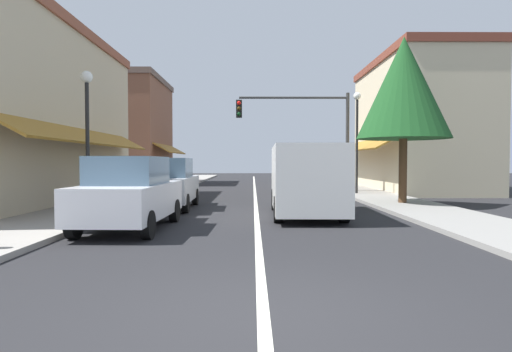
{
  "coord_description": "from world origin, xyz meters",
  "views": [
    {
      "loc": [
        -0.11,
        -4.61,
        1.65
      ],
      "look_at": [
        0.02,
        14.08,
        1.03
      ],
      "focal_mm": 30.76,
      "sensor_mm": 36.0,
      "label": 1
    }
  ],
  "objects_px": {
    "tree_right_near": "(404,88)",
    "street_lamp_right_mid": "(357,127)",
    "parked_car_nearest_left": "(130,193)",
    "parked_car_second_left": "(168,184)",
    "van_in_lane": "(305,178)",
    "street_lamp_left_near": "(87,117)",
    "traffic_signal_mast_arm": "(306,123)"
  },
  "relations": [
    {
      "from": "parked_car_second_left",
      "to": "street_lamp_right_mid",
      "type": "relative_size",
      "value": 0.83
    },
    {
      "from": "van_in_lane",
      "to": "tree_right_near",
      "type": "distance_m",
      "value": 5.91
    },
    {
      "from": "street_lamp_right_mid",
      "to": "street_lamp_left_near",
      "type": "bearing_deg",
      "value": -142.93
    },
    {
      "from": "van_in_lane",
      "to": "street_lamp_right_mid",
      "type": "bearing_deg",
      "value": 67.71
    },
    {
      "from": "parked_car_nearest_left",
      "to": "street_lamp_left_near",
      "type": "bearing_deg",
      "value": 127.39
    },
    {
      "from": "traffic_signal_mast_arm",
      "to": "tree_right_near",
      "type": "height_order",
      "value": "tree_right_near"
    },
    {
      "from": "traffic_signal_mast_arm",
      "to": "street_lamp_right_mid",
      "type": "xyz_separation_m",
      "value": [
        2.27,
        -1.5,
        -0.28
      ]
    },
    {
      "from": "van_in_lane",
      "to": "traffic_signal_mast_arm",
      "type": "relative_size",
      "value": 0.89
    },
    {
      "from": "parked_car_nearest_left",
      "to": "van_in_lane",
      "type": "xyz_separation_m",
      "value": [
        4.58,
        2.74,
        0.27
      ]
    },
    {
      "from": "street_lamp_left_near",
      "to": "street_lamp_right_mid",
      "type": "height_order",
      "value": "street_lamp_right_mid"
    },
    {
      "from": "parked_car_second_left",
      "to": "street_lamp_left_near",
      "type": "bearing_deg",
      "value": -141.35
    },
    {
      "from": "street_lamp_left_near",
      "to": "tree_right_near",
      "type": "height_order",
      "value": "tree_right_near"
    },
    {
      "from": "van_in_lane",
      "to": "street_lamp_right_mid",
      "type": "distance_m",
      "value": 8.83
    },
    {
      "from": "parked_car_second_left",
      "to": "street_lamp_left_near",
      "type": "relative_size",
      "value": 0.93
    },
    {
      "from": "traffic_signal_mast_arm",
      "to": "street_lamp_right_mid",
      "type": "relative_size",
      "value": 1.17
    },
    {
      "from": "traffic_signal_mast_arm",
      "to": "street_lamp_right_mid",
      "type": "bearing_deg",
      "value": -33.57
    },
    {
      "from": "parked_car_nearest_left",
      "to": "traffic_signal_mast_arm",
      "type": "xyz_separation_m",
      "value": [
        5.74,
        12.08,
        2.74
      ]
    },
    {
      "from": "tree_right_near",
      "to": "street_lamp_left_near",
      "type": "bearing_deg",
      "value": -165.52
    },
    {
      "from": "van_in_lane",
      "to": "street_lamp_left_near",
      "type": "relative_size",
      "value": 1.18
    },
    {
      "from": "street_lamp_right_mid",
      "to": "traffic_signal_mast_arm",
      "type": "bearing_deg",
      "value": 146.43
    },
    {
      "from": "parked_car_nearest_left",
      "to": "parked_car_second_left",
      "type": "distance_m",
      "value": 4.69
    },
    {
      "from": "van_in_lane",
      "to": "street_lamp_left_near",
      "type": "distance_m",
      "value": 6.94
    },
    {
      "from": "traffic_signal_mast_arm",
      "to": "street_lamp_right_mid",
      "type": "distance_m",
      "value": 2.74
    },
    {
      "from": "street_lamp_left_near",
      "to": "tree_right_near",
      "type": "distance_m",
      "value": 11.11
    },
    {
      "from": "street_lamp_left_near",
      "to": "tree_right_near",
      "type": "relative_size",
      "value": 0.71
    },
    {
      "from": "tree_right_near",
      "to": "street_lamp_right_mid",
      "type": "bearing_deg",
      "value": 96.54
    },
    {
      "from": "street_lamp_left_near",
      "to": "street_lamp_right_mid",
      "type": "distance_m",
      "value": 12.68
    },
    {
      "from": "traffic_signal_mast_arm",
      "to": "parked_car_nearest_left",
      "type": "bearing_deg",
      "value": -115.42
    },
    {
      "from": "parked_car_nearest_left",
      "to": "tree_right_near",
      "type": "distance_m",
      "value": 10.86
    },
    {
      "from": "parked_car_second_left",
      "to": "traffic_signal_mast_arm",
      "type": "distance_m",
      "value": 9.75
    },
    {
      "from": "tree_right_near",
      "to": "van_in_lane",
      "type": "bearing_deg",
      "value": -143.52
    },
    {
      "from": "van_in_lane",
      "to": "street_lamp_right_mid",
      "type": "height_order",
      "value": "street_lamp_right_mid"
    }
  ]
}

